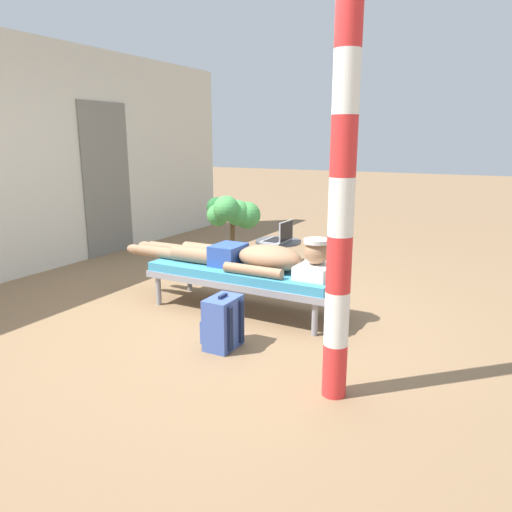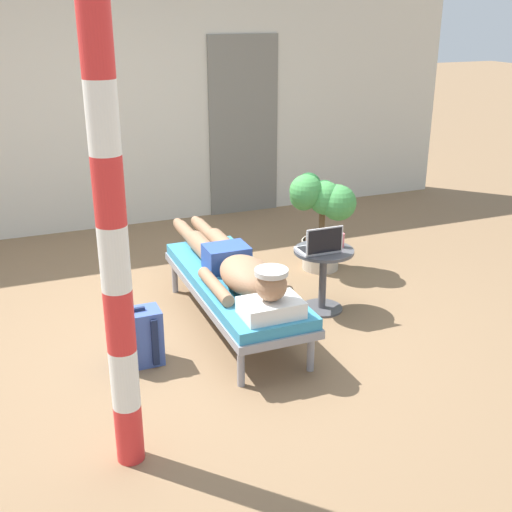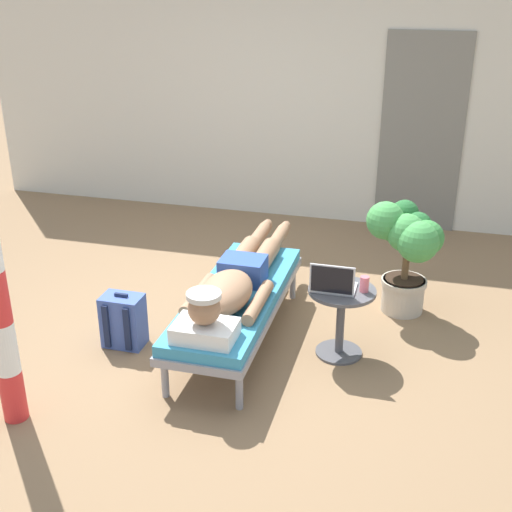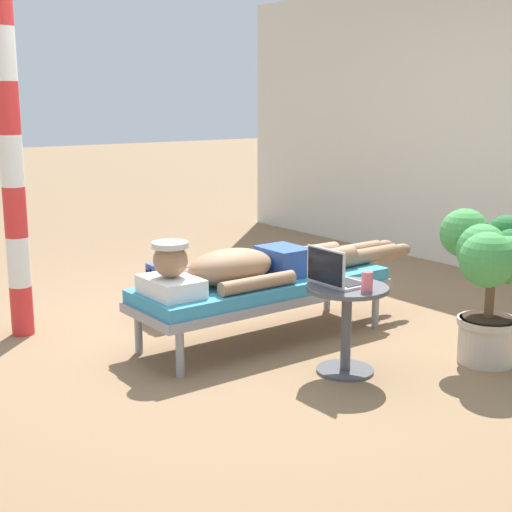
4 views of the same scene
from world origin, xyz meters
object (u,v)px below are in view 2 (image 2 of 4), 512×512
object	(u,v)px
backpack	(139,337)
potted_plant	(322,208)
lounge_chair	(234,286)
porch_post	(114,258)
person_reclining	(235,266)
drink_glass	(340,240)
laptop	(320,246)
side_table	(323,269)

from	to	relation	value
backpack	potted_plant	bearing A→B (deg)	28.64
lounge_chair	porch_post	distance (m)	1.85
lounge_chair	backpack	bearing A→B (deg)	-161.53
person_reclining	porch_post	xyz separation A→B (m)	(-1.07, -1.22, 0.66)
porch_post	drink_glass	bearing A→B (deg)	32.78
laptop	drink_glass	size ratio (longest dim) A/B	2.74
person_reclining	side_table	xyz separation A→B (m)	(0.77, 0.05, -0.16)
person_reclining	backpack	distance (m)	0.89
potted_plant	backpack	bearing A→B (deg)	-151.36
lounge_chair	backpack	distance (m)	0.85
lounge_chair	side_table	size ratio (longest dim) A/B	3.45
person_reclining	porch_post	world-z (taller)	porch_post
side_table	potted_plant	xyz separation A→B (m)	(0.39, 0.78, 0.25)
side_table	potted_plant	distance (m)	0.91
side_table	laptop	distance (m)	0.24
lounge_chair	porch_post	world-z (taller)	porch_post
porch_post	backpack	bearing A→B (deg)	74.34
lounge_chair	potted_plant	world-z (taller)	potted_plant
drink_glass	porch_post	bearing A→B (deg)	-147.22
side_table	potted_plant	size ratio (longest dim) A/B	0.56
side_table	laptop	size ratio (longest dim) A/B	1.69
side_table	porch_post	distance (m)	2.39
side_table	porch_post	world-z (taller)	porch_post
drink_glass	backpack	world-z (taller)	drink_glass
drink_glass	porch_post	xyz separation A→B (m)	(-1.99, -1.28, 0.60)
person_reclining	backpack	world-z (taller)	person_reclining
drink_glass	porch_post	distance (m)	2.45
potted_plant	porch_post	distance (m)	3.09
side_table	backpack	xyz separation A→B (m)	(-1.57, -0.29, -0.16)
side_table	drink_glass	size ratio (longest dim) A/B	4.63
side_table	laptop	xyz separation A→B (m)	(-0.06, -0.05, 0.23)
person_reclining	laptop	world-z (taller)	laptop
person_reclining	drink_glass	world-z (taller)	person_reclining
lounge_chair	side_table	xyz separation A→B (m)	(0.77, 0.02, 0.01)
lounge_chair	laptop	distance (m)	0.75
lounge_chair	person_reclining	distance (m)	0.18
potted_plant	laptop	bearing A→B (deg)	-118.27
lounge_chair	backpack	world-z (taller)	backpack
backpack	porch_post	distance (m)	1.43
lounge_chair	drink_glass	size ratio (longest dim) A/B	15.97
laptop	side_table	bearing A→B (deg)	40.52
drink_glass	potted_plant	size ratio (longest dim) A/B	0.12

